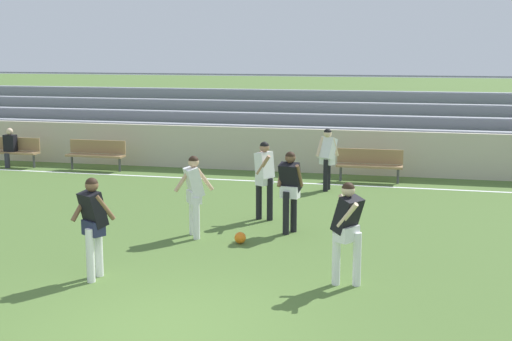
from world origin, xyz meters
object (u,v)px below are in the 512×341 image
(bench_near_bin, at_px, (96,152))
(player_dark_wide_right, at_px, (347,225))
(player_dark_deep_cover, at_px, (93,219))
(soccer_ball, at_px, (240,238))
(bleacher_stand, at_px, (271,123))
(bench_near_wall_gap, at_px, (370,162))
(player_white_on_ball, at_px, (194,189))
(player_white_pressing_high, at_px, (327,154))
(player_dark_wide_left, at_px, (290,185))
(spectator_seated, at_px, (10,145))
(bench_far_left, at_px, (12,149))
(player_white_trailing_run, at_px, (264,173))

(bench_near_bin, xyz_separation_m, player_dark_wide_right, (8.44, -8.64, 0.43))
(player_dark_deep_cover, height_order, soccer_ball, player_dark_deep_cover)
(bleacher_stand, height_order, bench_near_wall_gap, bleacher_stand)
(bench_near_bin, distance_m, player_white_on_ball, 8.37)
(bench_near_wall_gap, distance_m, player_white_pressing_high, 1.79)
(bench_near_wall_gap, bearing_deg, bench_near_bin, 180.00)
(bleacher_stand, height_order, player_dark_wide_left, bleacher_stand)
(bench_near_bin, xyz_separation_m, player_white_on_ball, (5.25, -6.50, 0.40))
(player_white_pressing_high, bearing_deg, spectator_seated, 172.53)
(bench_near_wall_gap, distance_m, player_white_on_ball, 7.14)
(bleacher_stand, relative_size, player_dark_wide_left, 16.93)
(player_dark_wide_left, bearing_deg, bench_far_left, 149.54)
(bench_far_left, xyz_separation_m, bench_near_bin, (2.85, 0.00, 0.00))
(spectator_seated, bearing_deg, bleacher_stand, 26.66)
(bench_near_wall_gap, relative_size, player_white_on_ball, 1.12)
(bench_far_left, bearing_deg, player_white_trailing_run, -27.95)
(bench_near_wall_gap, xyz_separation_m, player_dark_wide_left, (-1.15, -5.80, 0.43))
(player_dark_wide_left, bearing_deg, player_dark_wide_right, -63.36)
(player_white_trailing_run, bearing_deg, player_white_on_ball, -121.89)
(player_dark_deep_cover, xyz_separation_m, soccer_ball, (1.74, 2.52, -0.87))
(bench_near_bin, bearing_deg, player_dark_deep_cover, -64.13)
(player_white_on_ball, bearing_deg, bleacher_stand, 93.66)
(spectator_seated, bearing_deg, bench_far_left, 90.00)
(bench_far_left, bearing_deg, player_dark_deep_cover, -51.62)
(player_white_trailing_run, distance_m, player_dark_deep_cover, 4.77)
(bench_near_wall_gap, relative_size, spectator_seated, 1.49)
(bench_far_left, relative_size, bench_near_bin, 1.00)
(bench_near_bin, distance_m, player_dark_wide_left, 9.11)
(player_white_pressing_high, bearing_deg, player_dark_wide_right, -80.08)
(player_dark_wide_left, height_order, player_white_on_ball, player_dark_wide_left)
(bench_near_wall_gap, height_order, player_dark_wide_right, player_dark_wide_right)
(bench_far_left, relative_size, bench_near_wall_gap, 1.00)
(bench_far_left, distance_m, bench_near_bin, 2.85)
(player_dark_deep_cover, bearing_deg, player_white_pressing_high, 71.12)
(bench_near_wall_gap, bearing_deg, bench_far_left, 180.00)
(spectator_seated, xyz_separation_m, player_dark_wide_right, (11.29, -8.52, 0.27))
(bench_far_left, relative_size, player_white_pressing_high, 1.12)
(player_dark_deep_cover, bearing_deg, spectator_seated, 128.73)
(player_dark_deep_cover, height_order, player_white_pressing_high, player_dark_deep_cover)
(spectator_seated, distance_m, player_white_trailing_run, 10.28)
(bench_near_wall_gap, relative_size, player_white_pressing_high, 1.12)
(player_white_trailing_run, xyz_separation_m, player_white_pressing_high, (0.90, 3.41, -0.06))
(player_white_on_ball, xyz_separation_m, soccer_ball, (0.99, -0.25, -0.84))
(player_dark_wide_left, relative_size, player_white_trailing_run, 0.97)
(spectator_seated, distance_m, soccer_ball, 11.27)
(bleacher_stand, height_order, player_dark_wide_right, bleacher_stand)
(bench_near_wall_gap, bearing_deg, player_dark_wide_right, -88.19)
(player_white_on_ball, bearing_deg, player_dark_deep_cover, -105.22)
(player_white_on_ball, distance_m, player_dark_wide_right, 3.84)
(bleacher_stand, height_order, player_dark_deep_cover, bleacher_stand)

